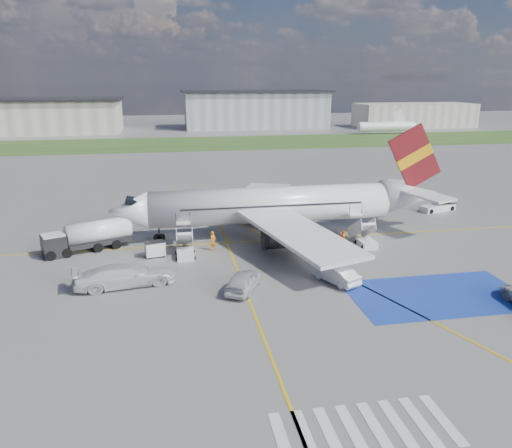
# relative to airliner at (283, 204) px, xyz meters

# --- Properties ---
(ground) EXTENTS (400.00, 400.00, 0.00)m
(ground) POSITION_rel_airliner_xyz_m (-1.51, -14.00, -3.39)
(ground) COLOR #60605E
(ground) RESTS_ON ground
(grass_strip) EXTENTS (400.00, 30.00, 0.01)m
(grass_strip) POSITION_rel_airliner_xyz_m (-1.51, 81.00, -3.39)
(grass_strip) COLOR #2D4C1E
(grass_strip) RESTS_ON ground
(taxiway_line_main) EXTENTS (120.00, 0.20, 0.01)m
(taxiway_line_main) POSITION_rel_airliner_xyz_m (-1.51, -2.00, -3.39)
(taxiway_line_main) COLOR gold
(taxiway_line_main) RESTS_ON ground
(taxiway_line_cross) EXTENTS (0.20, 60.00, 0.01)m
(taxiway_line_cross) POSITION_rel_airliner_xyz_m (-6.51, -24.00, -3.39)
(taxiway_line_cross) COLOR gold
(taxiway_line_cross) RESTS_ON ground
(taxiway_line_diag) EXTENTS (20.71, 56.45, 0.01)m
(taxiway_line_diag) POSITION_rel_airliner_xyz_m (-1.51, -2.00, -3.39)
(taxiway_line_diag) COLOR gold
(taxiway_line_diag) RESTS_ON ground
(staging_box) EXTENTS (14.00, 8.00, 0.01)m
(staging_box) POSITION_rel_airliner_xyz_m (8.49, -18.00, -3.39)
(staging_box) COLOR #19369B
(staging_box) RESTS_ON ground
(crosswalk) EXTENTS (9.00, 4.00, 0.01)m
(crosswalk) POSITION_rel_airliner_xyz_m (-3.31, -32.00, -3.39)
(crosswalk) COLOR silver
(crosswalk) RESTS_ON ground
(terminal_west) EXTENTS (60.00, 22.00, 10.00)m
(terminal_west) POSITION_rel_airliner_xyz_m (-56.51, 116.00, 1.61)
(terminal_west) COLOR #9E9588
(terminal_west) RESTS_ON ground
(terminal_centre) EXTENTS (48.00, 18.00, 12.00)m
(terminal_centre) POSITION_rel_airliner_xyz_m (18.49, 121.00, 2.61)
(terminal_centre) COLOR gray
(terminal_centre) RESTS_ON ground
(terminal_east) EXTENTS (40.00, 16.00, 8.00)m
(terminal_east) POSITION_rel_airliner_xyz_m (73.49, 114.00, 0.61)
(terminal_east) COLOR #9E9588
(terminal_east) RESTS_ON ground
(airliner) EXTENTS (36.81, 32.95, 11.92)m
(airliner) POSITION_rel_airliner_xyz_m (0.00, 0.00, 0.00)
(airliner) COLOR silver
(airliner) RESTS_ON ground
(airstairs_fwd) EXTENTS (1.90, 5.20, 3.60)m
(airstairs_fwd) POSITION_rel_airliner_xyz_m (-11.01, -5.30, -2.77)
(airstairs_fwd) COLOR silver
(airstairs_fwd) RESTS_ON ground
(airstairs_aft) EXTENTS (1.90, 5.20, 3.60)m
(airstairs_aft) POSITION_rel_airliner_xyz_m (7.49, -5.30, -2.77)
(airstairs_aft) COLOR silver
(airstairs_aft) RESTS_ON ground
(fuel_tanker) EXTENTS (8.76, 5.36, 2.92)m
(fuel_tanker) POSITION_rel_airliner_xyz_m (-20.44, -1.86, -2.16)
(fuel_tanker) COLOR black
(fuel_tanker) RESTS_ON ground
(gpu_cart) EXTENTS (2.07, 1.57, 1.55)m
(gpu_cart) POSITION_rel_airliner_xyz_m (-13.87, -4.92, -2.70)
(gpu_cart) COLOR silver
(gpu_cart) RESTS_ON ground
(belt_loader) EXTENTS (5.37, 2.99, 1.55)m
(belt_loader) POSITION_rel_airliner_xyz_m (22.19, 6.25, -3.01)
(belt_loader) COLOR silver
(belt_loader) RESTS_ON ground
(car_silver_a) EXTENTS (4.00, 5.29, 1.68)m
(car_silver_a) POSITION_rel_airliner_xyz_m (-6.62, -14.32, -2.55)
(car_silver_a) COLOR #B0B2B7
(car_silver_a) RESTS_ON ground
(car_silver_b) EXTENTS (3.38, 4.82, 1.51)m
(car_silver_b) POSITION_rel_airliner_xyz_m (1.31, -14.06, -2.64)
(car_silver_b) COLOR silver
(car_silver_b) RESTS_ON ground
(van_white_b) EXTENTS (6.58, 3.47, 2.45)m
(van_white_b) POSITION_rel_airliner_xyz_m (-16.22, -11.68, -2.17)
(van_white_b) COLOR silver
(van_white_b) RESTS_ON ground
(crew_fwd) EXTENTS (0.85, 0.85, 1.98)m
(crew_fwd) POSITION_rel_airliner_xyz_m (-8.15, -4.04, -2.40)
(crew_fwd) COLOR orange
(crew_fwd) RESTS_ON ground
(crew_nose) EXTENTS (1.00, 0.96, 1.62)m
(crew_nose) POSITION_rel_airliner_xyz_m (-18.87, -0.19, -2.58)
(crew_nose) COLOR orange
(crew_nose) RESTS_ON ground
(crew_aft) EXTENTS (0.60, 1.20, 1.96)m
(crew_aft) POSITION_rel_airliner_xyz_m (4.78, -6.04, -2.41)
(crew_aft) COLOR orange
(crew_aft) RESTS_ON ground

